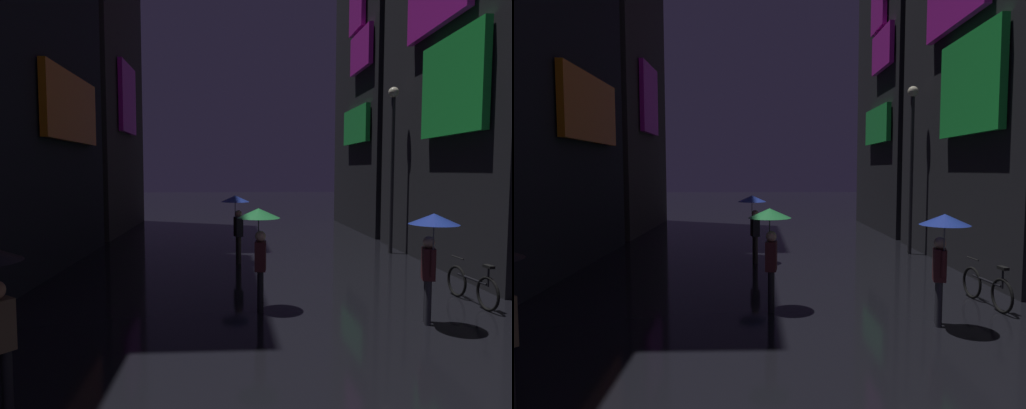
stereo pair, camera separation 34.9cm
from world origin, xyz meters
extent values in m
cube|color=orange|center=(-5.35, 13.43, 4.76)|extent=(0.20, 4.30, 2.00)
cube|color=#F226D8|center=(-5.35, 21.27, 6.23)|extent=(0.20, 2.88, 3.17)
cube|color=#26E54C|center=(5.35, 11.45, 5.19)|extent=(0.20, 3.35, 2.66)
cube|color=black|center=(7.50, 21.72, 8.81)|extent=(4.00, 7.45, 17.61)
cube|color=#26E54C|center=(5.35, 20.64, 4.99)|extent=(0.20, 3.68, 1.66)
cube|color=#F226D8|center=(5.35, 20.01, 8.28)|extent=(0.20, 2.88, 1.73)
cylinder|color=#2D2D38|center=(3.08, 7.67, 0.42)|extent=(0.12, 0.12, 0.85)
cylinder|color=#2D2D38|center=(3.03, 7.50, 0.42)|extent=(0.12, 0.12, 0.85)
cube|color=#4C1E23|center=(3.06, 7.58, 1.15)|extent=(0.31, 0.39, 0.60)
sphere|color=beige|center=(3.06, 7.58, 1.56)|extent=(0.22, 0.22, 0.22)
cylinder|color=#4C1E23|center=(3.06, 7.40, 1.20)|extent=(0.09, 0.09, 0.50)
cylinder|color=slate|center=(3.06, 7.40, 1.53)|extent=(0.02, 0.02, 0.77)
cone|color=#263FB2|center=(3.06, 7.40, 2.02)|extent=(0.90, 0.90, 0.20)
cylinder|color=#38332D|center=(-0.35, 13.37, 0.42)|extent=(0.12, 0.12, 0.85)
cylinder|color=#38332D|center=(-0.40, 13.54, 0.42)|extent=(0.12, 0.12, 0.85)
cube|color=black|center=(-0.38, 13.45, 1.15)|extent=(0.30, 0.39, 0.60)
sphere|color=tan|center=(-0.38, 13.45, 1.56)|extent=(0.22, 0.22, 0.22)
cylinder|color=black|center=(-0.47, 13.61, 1.20)|extent=(0.09, 0.09, 0.50)
cylinder|color=slate|center=(-0.47, 13.61, 1.53)|extent=(0.02, 0.02, 0.77)
cone|color=#263FB2|center=(-0.47, 13.61, 2.02)|extent=(0.90, 0.90, 0.20)
cylinder|color=black|center=(-0.06, 8.46, 0.42)|extent=(0.12, 0.12, 0.85)
cylinder|color=black|center=(-0.03, 8.64, 0.42)|extent=(0.12, 0.12, 0.85)
cube|color=#4C1E23|center=(-0.05, 8.55, 1.15)|extent=(0.26, 0.37, 0.60)
sphere|color=beige|center=(-0.05, 8.55, 1.56)|extent=(0.22, 0.22, 0.22)
cylinder|color=#4C1E23|center=(-0.07, 8.73, 1.20)|extent=(0.09, 0.09, 0.50)
cylinder|color=slate|center=(-0.07, 8.73, 1.53)|extent=(0.02, 0.02, 0.77)
cone|color=green|center=(-0.07, 8.73, 2.02)|extent=(0.90, 0.90, 0.20)
torus|color=black|center=(4.55, 9.35, 0.36)|extent=(0.12, 0.72, 0.72)
torus|color=black|center=(4.65, 8.26, 0.36)|extent=(0.12, 0.72, 0.72)
cylinder|color=black|center=(4.60, 8.81, 0.54)|extent=(0.14, 1.00, 0.05)
cylinder|color=black|center=(4.65, 8.26, 0.71)|extent=(0.04, 0.04, 0.40)
cube|color=black|center=(4.65, 8.26, 0.93)|extent=(0.14, 0.25, 0.06)
cylinder|color=black|center=(4.55, 9.35, 0.91)|extent=(0.07, 0.45, 0.03)
cylinder|color=#2D2D33|center=(5.00, 14.86, 2.70)|extent=(0.14, 0.14, 5.40)
sphere|color=#F9EFCC|center=(5.00, 14.86, 5.58)|extent=(0.36, 0.36, 0.36)
camera|label=1|loc=(-0.72, -0.67, 2.91)|focal=32.00mm
camera|label=2|loc=(-0.38, -0.69, 2.91)|focal=32.00mm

